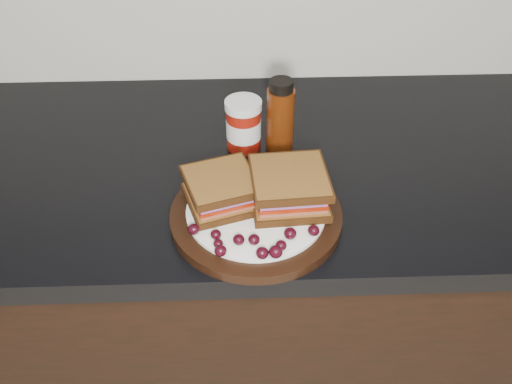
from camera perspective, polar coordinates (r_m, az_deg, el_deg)
base_cabinets at (r=1.40m, az=2.60°, el=-12.05°), size 3.96×0.58×0.86m
countertop at (r=1.08m, az=3.30°, el=2.66°), size 3.98×0.60×0.04m
plate at (r=0.93m, az=0.00°, el=-2.40°), size 0.28×0.28×0.02m
sandwich_left at (r=0.92m, az=-3.48°, el=0.20°), size 0.14×0.14×0.05m
sandwich_right at (r=0.92m, az=3.33°, el=0.44°), size 0.13×0.13×0.06m
grape_0 at (r=0.88m, az=-6.25°, el=-3.72°), size 0.02×0.02×0.02m
grape_1 at (r=0.87m, az=-4.04°, el=-4.27°), size 0.02×0.02×0.02m
grape_2 at (r=0.85m, az=-3.79°, el=-5.19°), size 0.02×0.02×0.01m
grape_3 at (r=0.84m, az=-3.56°, el=-5.88°), size 0.02×0.02×0.02m
grape_4 at (r=0.86m, az=-1.74°, el=-4.79°), size 0.02×0.02×0.02m
grape_5 at (r=0.86m, az=-0.19°, el=-4.79°), size 0.02×0.02×0.02m
grape_6 at (r=0.84m, az=0.63°, el=-6.12°), size 0.02×0.02×0.02m
grape_7 at (r=0.84m, az=1.99°, el=-5.99°), size 0.02×0.02×0.02m
grape_8 at (r=0.85m, az=2.52°, el=-5.38°), size 0.02×0.02×0.02m
grape_9 at (r=0.87m, az=3.44°, el=-4.17°), size 0.02×0.02×0.02m
grape_10 at (r=0.88m, az=5.78°, el=-3.85°), size 0.02×0.02×0.02m
grape_11 at (r=0.90m, az=5.16°, el=-2.28°), size 0.02×0.02×0.02m
grape_12 at (r=0.91m, az=5.97°, el=-2.03°), size 0.02×0.02×0.02m
grape_13 at (r=0.93m, az=5.28°, el=-0.63°), size 0.02×0.02×0.01m
grape_14 at (r=0.94m, az=4.11°, el=0.15°), size 0.02×0.02×0.02m
grape_15 at (r=0.94m, az=3.21°, el=0.08°), size 0.02×0.02×0.02m
grape_16 at (r=0.96m, az=-2.09°, el=0.96°), size 0.02×0.02×0.02m
grape_17 at (r=0.95m, az=-2.77°, el=0.61°), size 0.02×0.02×0.02m
grape_18 at (r=0.94m, az=-4.35°, el=-0.11°), size 0.02×0.02×0.02m
grape_19 at (r=0.93m, az=-5.29°, el=-0.26°), size 0.02×0.02×0.02m
grape_20 at (r=0.91m, az=-3.78°, el=-1.50°), size 0.02×0.02×0.02m
grape_21 at (r=0.90m, az=-4.47°, el=-2.53°), size 0.02×0.02×0.02m
grape_22 at (r=0.94m, az=-3.10°, el=-0.08°), size 0.02×0.02×0.01m
grape_23 at (r=0.94m, az=-5.11°, el=-0.24°), size 0.02×0.02×0.02m
grape_24 at (r=0.92m, az=-5.03°, el=-1.39°), size 0.02×0.02×0.02m
condiment_jar at (r=1.07m, az=-1.25°, el=6.74°), size 0.09×0.09×0.10m
oil_bottle at (r=1.05m, az=2.45°, el=7.65°), size 0.07×0.07×0.14m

